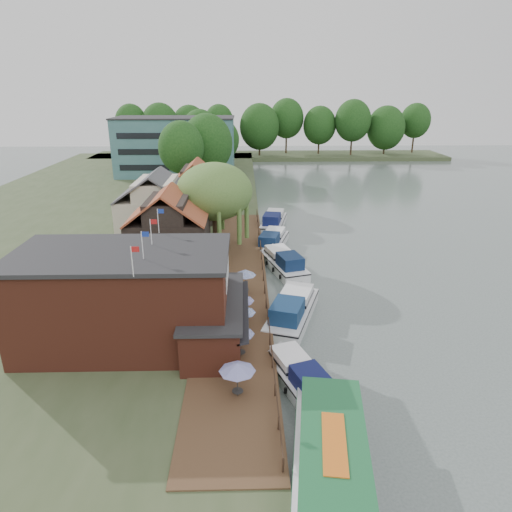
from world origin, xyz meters
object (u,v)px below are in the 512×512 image
object	(u,v)px
umbrella_4	(236,292)
cruiser_3	(272,239)
cruiser_2	(283,260)
tour_boat	(333,478)
umbrella_0	(237,380)
cruiser_4	(274,219)
cottage_c	(197,191)
pub	(152,297)
cottage_b	(157,206)
umbrella_2	(243,320)
hotel_block	(176,146)
cruiser_0	(299,372)
umbrella_3	(241,308)
swan	(296,470)
cottage_a	(169,230)
cruiser_1	(292,307)
willow	(215,209)
umbrella_1	(241,342)
umbrella_5	(245,281)

from	to	relation	value
umbrella_4	cruiser_3	distance (m)	18.72
cruiser_2	tour_boat	world-z (taller)	tour_boat
umbrella_0	cruiser_2	size ratio (longest dim) A/B	0.24
cruiser_2	cruiser_4	world-z (taller)	cruiser_4
cottage_c	cruiser_2	size ratio (longest dim) A/B	0.85
pub	tour_boat	size ratio (longest dim) A/B	1.39
cottage_b	umbrella_4	xyz separation A→B (m)	(10.04, -19.06, -2.96)
cottage_c	umbrella_2	xyz separation A→B (m)	(6.70, -33.28, -2.96)
hotel_block	umbrella_2	xyz separation A→B (m)	(14.70, -70.28, -4.86)
tour_boat	umbrella_4	bearing A→B (deg)	112.31
cottage_b	cruiser_0	bearing A→B (deg)	-63.87
umbrella_4	cruiser_3	size ratio (longest dim) A/B	0.25
cruiser_2	hotel_block	bearing A→B (deg)	92.83
umbrella_3	swan	bearing A→B (deg)	-78.71
umbrella_3	cottage_b	bearing A→B (deg)	115.37
cottage_a	cottage_b	distance (m)	10.44
cottage_c	cruiser_3	xyz separation A→B (m)	(10.35, -9.87, -4.08)
tour_boat	cottage_b	bearing A→B (deg)	119.31
cruiser_1	cruiser_3	size ratio (longest dim) A/B	1.10
tour_boat	swan	xyz separation A→B (m)	(-1.53, 1.84, -1.35)
cruiser_0	cruiser_3	size ratio (longest dim) A/B	0.92
willow	umbrella_1	bearing A→B (deg)	-82.37
cruiser_2	umbrella_1	bearing A→B (deg)	-120.17
umbrella_2	cruiser_4	xyz separation A→B (m)	(4.35, 32.37, -1.06)
willow	cruiser_0	xyz separation A→B (m)	(6.98, -24.51, -5.15)
hotel_block	umbrella_5	xyz separation A→B (m)	(14.88, -62.82, -4.86)
umbrella_5	umbrella_4	bearing A→B (deg)	-110.74
umbrella_4	umbrella_2	bearing A→B (deg)	-82.79
pub	willow	xyz separation A→B (m)	(3.50, 20.00, 1.56)
umbrella_0	cruiser_2	bearing A→B (deg)	78.49
umbrella_5	cruiser_3	distance (m)	16.36
umbrella_3	cruiser_3	bearing A→B (deg)	79.90
cruiser_1	umbrella_0	bearing A→B (deg)	-92.87
umbrella_3	cruiser_2	world-z (taller)	umbrella_3
cottage_a	cottage_b	size ratio (longest dim) A/B	0.90
cruiser_0	swan	xyz separation A→B (m)	(-0.98, -7.54, -0.84)
cruiser_3	cottage_a	bearing A→B (deg)	-125.91
cruiser_3	cruiser_4	xyz separation A→B (m)	(0.70, 8.96, 0.06)
cottage_b	umbrella_0	bearing A→B (deg)	-72.03
umbrella_0	umbrella_3	distance (m)	9.72
umbrella_2	umbrella_3	distance (m)	2.06
cruiser_0	cruiser_3	world-z (taller)	cruiser_3
cottage_c	umbrella_5	bearing A→B (deg)	-75.07
cottage_c	umbrella_0	xyz separation A→B (m)	(6.36, -40.95, -2.96)
umbrella_2	pub	bearing A→B (deg)	-173.87
cottage_b	cruiser_1	xyz separation A→B (m)	(14.95, -20.17, -3.95)
cottage_c	umbrella_1	bearing A→B (deg)	-79.88
cottage_b	cruiser_3	size ratio (longest dim) A/B	0.99
umbrella_0	tour_boat	size ratio (longest dim) A/B	0.17
pub	umbrella_5	size ratio (longest dim) A/B	8.42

